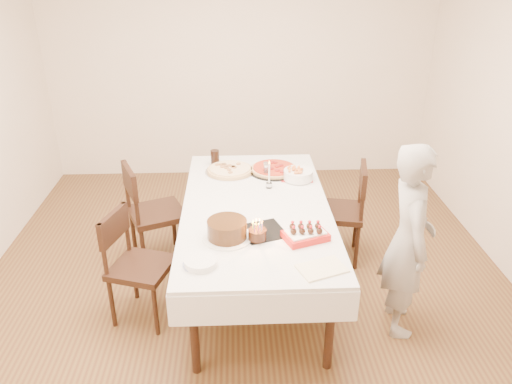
{
  "coord_description": "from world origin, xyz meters",
  "views": [
    {
      "loc": [
        -0.07,
        -3.35,
        2.55
      ],
      "look_at": [
        0.08,
        0.09,
        0.87
      ],
      "focal_mm": 35.0,
      "sensor_mm": 36.0,
      "label": 1
    }
  ],
  "objects_px": {
    "person": "(408,241)",
    "pasta_bowl": "(298,175)",
    "taper_candle": "(269,174)",
    "birthday_cake": "(257,230)",
    "chair_left_dessert": "(142,267)",
    "chair_left_savory": "(157,213)",
    "dining_table": "(256,247)",
    "chair_right_savory": "(338,212)",
    "pizza_white": "(230,170)",
    "layer_cake": "(227,230)",
    "cola_glass": "(215,158)",
    "strawberry_box": "(305,234)",
    "pizza_pepperoni": "(274,169)"
  },
  "relations": [
    {
      "from": "pizza_white",
      "to": "chair_left_savory",
      "type": "bearing_deg",
      "value": -159.48
    },
    {
      "from": "birthday_cake",
      "to": "strawberry_box",
      "type": "relative_size",
      "value": 0.46
    },
    {
      "from": "chair_left_savory",
      "to": "pasta_bowl",
      "type": "relative_size",
      "value": 3.75
    },
    {
      "from": "pizza_white",
      "to": "cola_glass",
      "type": "xyz_separation_m",
      "value": [
        -0.14,
        0.17,
        0.05
      ]
    },
    {
      "from": "chair_right_savory",
      "to": "pizza_white",
      "type": "relative_size",
      "value": 2.06
    },
    {
      "from": "dining_table",
      "to": "strawberry_box",
      "type": "distance_m",
      "value": 0.73
    },
    {
      "from": "chair_left_dessert",
      "to": "person",
      "type": "distance_m",
      "value": 1.93
    },
    {
      "from": "pizza_pepperoni",
      "to": "layer_cake",
      "type": "relative_size",
      "value": 1.28
    },
    {
      "from": "dining_table",
      "to": "person",
      "type": "height_order",
      "value": "person"
    },
    {
      "from": "person",
      "to": "layer_cake",
      "type": "relative_size",
      "value": 4.12
    },
    {
      "from": "pizza_white",
      "to": "layer_cake",
      "type": "xyz_separation_m",
      "value": [
        -0.01,
        -1.14,
        0.05
      ]
    },
    {
      "from": "birthday_cake",
      "to": "chair_right_savory",
      "type": "bearing_deg",
      "value": 50.81
    },
    {
      "from": "dining_table",
      "to": "chair_left_savory",
      "type": "bearing_deg",
      "value": 153.24
    },
    {
      "from": "cola_glass",
      "to": "pasta_bowl",
      "type": "bearing_deg",
      "value": -26.2
    },
    {
      "from": "birthday_cake",
      "to": "chair_left_savory",
      "type": "bearing_deg",
      "value": 131.68
    },
    {
      "from": "chair_left_savory",
      "to": "pizza_pepperoni",
      "type": "xyz_separation_m",
      "value": [
        1.04,
        0.24,
        0.3
      ]
    },
    {
      "from": "chair_right_savory",
      "to": "chair_left_savory",
      "type": "height_order",
      "value": "chair_left_savory"
    },
    {
      "from": "dining_table",
      "to": "birthday_cake",
      "type": "bearing_deg",
      "value": -91.53
    },
    {
      "from": "chair_left_savory",
      "to": "chair_left_dessert",
      "type": "height_order",
      "value": "chair_left_savory"
    },
    {
      "from": "pizza_pepperoni",
      "to": "birthday_cake",
      "type": "distance_m",
      "value": 1.2
    },
    {
      "from": "taper_candle",
      "to": "birthday_cake",
      "type": "xyz_separation_m",
      "value": [
        -0.14,
        -0.84,
        -0.04
      ]
    },
    {
      "from": "chair_left_dessert",
      "to": "pizza_white",
      "type": "distance_m",
      "value": 1.25
    },
    {
      "from": "chair_right_savory",
      "to": "chair_left_savory",
      "type": "relative_size",
      "value": 0.96
    },
    {
      "from": "pizza_white",
      "to": "strawberry_box",
      "type": "distance_m",
      "value": 1.29
    },
    {
      "from": "chair_left_savory",
      "to": "pasta_bowl",
      "type": "bearing_deg",
      "value": 159.59
    },
    {
      "from": "person",
      "to": "taper_candle",
      "type": "height_order",
      "value": "person"
    },
    {
      "from": "dining_table",
      "to": "pizza_pepperoni",
      "type": "relative_size",
      "value": 4.78
    },
    {
      "from": "taper_candle",
      "to": "pizza_pepperoni",
      "type": "bearing_deg",
      "value": 79.1
    },
    {
      "from": "strawberry_box",
      "to": "taper_candle",
      "type": "bearing_deg",
      "value": 103.18
    },
    {
      "from": "pizza_white",
      "to": "taper_candle",
      "type": "xyz_separation_m",
      "value": [
        0.33,
        -0.34,
        0.1
      ]
    },
    {
      "from": "pasta_bowl",
      "to": "strawberry_box",
      "type": "distance_m",
      "value": 0.99
    },
    {
      "from": "chair_left_dessert",
      "to": "layer_cake",
      "type": "relative_size",
      "value": 2.51
    },
    {
      "from": "person",
      "to": "pasta_bowl",
      "type": "bearing_deg",
      "value": 38.6
    },
    {
      "from": "layer_cake",
      "to": "pizza_white",
      "type": "bearing_deg",
      "value": 89.32
    },
    {
      "from": "layer_cake",
      "to": "dining_table",
      "type": "bearing_deg",
      "value": 65.1
    },
    {
      "from": "layer_cake",
      "to": "strawberry_box",
      "type": "xyz_separation_m",
      "value": [
        0.54,
        -0.03,
        -0.03
      ]
    },
    {
      "from": "pasta_bowl",
      "to": "cola_glass",
      "type": "distance_m",
      "value": 0.81
    },
    {
      "from": "pizza_white",
      "to": "dining_table",
      "type": "bearing_deg",
      "value": -72.87
    },
    {
      "from": "chair_right_savory",
      "to": "strawberry_box",
      "type": "height_order",
      "value": "chair_right_savory"
    },
    {
      "from": "pizza_pepperoni",
      "to": "layer_cake",
      "type": "xyz_separation_m",
      "value": [
        -0.41,
        -1.14,
        0.05
      ]
    },
    {
      "from": "dining_table",
      "to": "strawberry_box",
      "type": "bearing_deg",
      "value": -57.86
    },
    {
      "from": "chair_left_savory",
      "to": "chair_left_dessert",
      "type": "distance_m",
      "value": 0.78
    },
    {
      "from": "pizza_white",
      "to": "layer_cake",
      "type": "bearing_deg",
      "value": -90.68
    },
    {
      "from": "chair_left_dessert",
      "to": "pizza_pepperoni",
      "type": "xyz_separation_m",
      "value": [
        1.05,
        1.02,
        0.33
      ]
    },
    {
      "from": "chair_left_savory",
      "to": "taper_candle",
      "type": "bearing_deg",
      "value": 151.3
    },
    {
      "from": "chair_left_dessert",
      "to": "layer_cake",
      "type": "height_order",
      "value": "layer_cake"
    },
    {
      "from": "pasta_bowl",
      "to": "layer_cake",
      "type": "height_order",
      "value": "layer_cake"
    },
    {
      "from": "dining_table",
      "to": "birthday_cake",
      "type": "distance_m",
      "value": 0.68
    },
    {
      "from": "birthday_cake",
      "to": "strawberry_box",
      "type": "bearing_deg",
      "value": 0.39
    },
    {
      "from": "layer_cake",
      "to": "cola_glass",
      "type": "bearing_deg",
      "value": 95.34
    }
  ]
}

